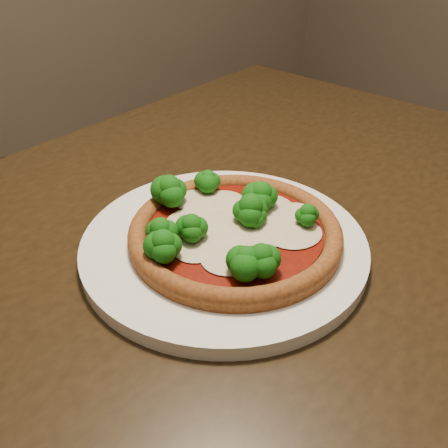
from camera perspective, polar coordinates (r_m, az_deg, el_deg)
dining_table at (r=0.74m, az=-0.71°, el=-5.77°), size 1.31×1.02×0.75m
plate at (r=0.62m, az=-0.00°, el=-2.38°), size 0.35×0.35×0.02m
pizza at (r=0.60m, az=0.95°, el=-0.46°), size 0.26×0.26×0.06m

